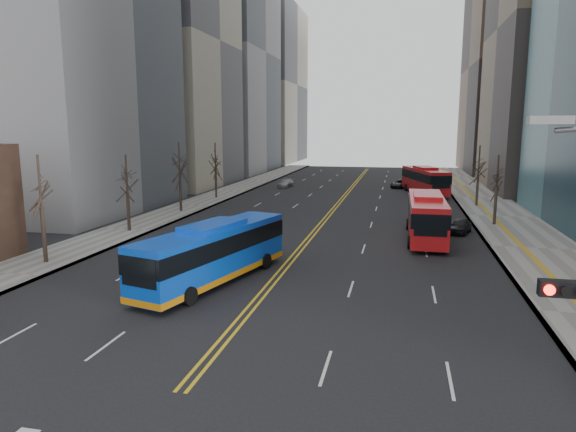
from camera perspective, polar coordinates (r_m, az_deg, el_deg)
The scene contains 11 objects.
sidewalk_right at distance 57.02m, azimuth 22.59°, elevation -0.06°, with size 7.00×130.00×0.15m, color slate.
sidewalk_left at distance 60.91m, azimuth -10.69°, elevation 1.12°, with size 5.00×130.00×0.15m, color slate.
centerline at distance 66.39m, azimuth 6.03°, elevation 1.89°, with size 0.55×100.00×0.01m.
office_towers at distance 80.55m, azimuth 7.60°, elevation 20.35°, with size 83.00×134.00×58.00m.
street_trees at distance 47.36m, azimuth -5.40°, elevation 4.64°, with size 35.20×47.20×7.60m.
blue_bus at distance 30.79m, azimuth -8.27°, elevation -3.88°, with size 5.77×12.66×3.60m.
red_bus_near at distance 43.60m, azimuth 15.13°, elevation 0.20°, with size 3.04×11.96×3.77m.
red_bus_far at distance 73.25m, azimuth 14.96°, elevation 4.01°, with size 6.19×12.32×3.79m.
car_dark_mid at distance 47.21m, azimuth 18.59°, elevation -1.06°, with size 1.48×3.68×1.25m, color black.
car_silver at distance 79.14m, azimuth -0.26°, elevation 3.66°, with size 1.67×4.11×1.19m, color #9F9FA4.
car_dark_far at distance 80.18m, azimuth 12.38°, elevation 3.53°, with size 2.07×4.48×1.25m, color black.
Camera 1 is at (7.25, -10.36, 9.15)m, focal length 32.00 mm.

